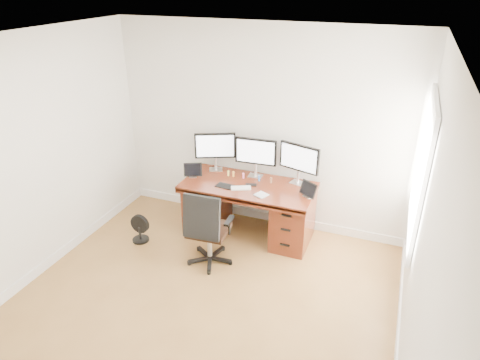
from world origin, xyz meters
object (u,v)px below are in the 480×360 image
(monitor_center, at_px, (256,153))
(office_chair, at_px, (208,240))
(desk, at_px, (249,207))
(floor_fan, at_px, (140,229))
(keyboard, at_px, (241,188))

(monitor_center, bearing_deg, office_chair, -105.36)
(desk, distance_m, floor_fan, 1.47)
(desk, bearing_deg, monitor_center, 89.98)
(desk, relative_size, floor_fan, 4.54)
(floor_fan, distance_m, keyboard, 1.45)
(floor_fan, height_order, monitor_center, monitor_center)
(desk, bearing_deg, office_chair, -105.42)
(desk, height_order, monitor_center, monitor_center)
(office_chair, relative_size, floor_fan, 2.65)
(keyboard, bearing_deg, desk, 49.24)
(office_chair, xyz_separation_m, keyboard, (0.17, 0.64, 0.43))
(monitor_center, bearing_deg, keyboard, -100.20)
(keyboard, bearing_deg, office_chair, -129.91)
(keyboard, bearing_deg, floor_fan, 178.68)
(office_chair, distance_m, monitor_center, 1.32)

